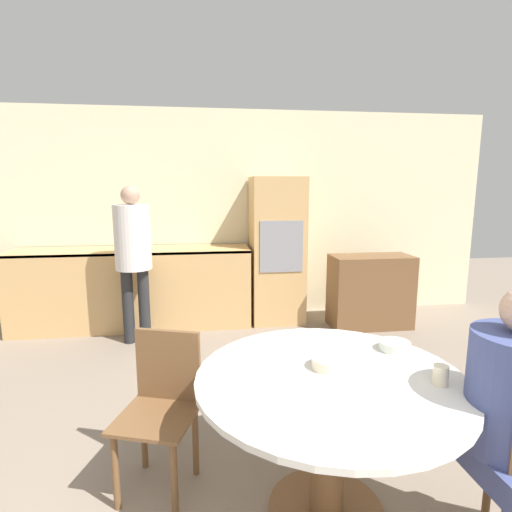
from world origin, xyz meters
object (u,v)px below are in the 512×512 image
person_standing (133,248)px  cup (441,375)px  bowl_centre (395,346)px  oven_unit (277,250)px  dining_table (329,418)px  bowl_near (330,363)px  sideboard (370,291)px  chair_far_left (162,400)px

person_standing → cup: bearing=-56.1°
person_standing → bowl_centre: 2.88m
oven_unit → person_standing: bearing=-161.8°
person_standing → oven_unit: bearing=18.2°
dining_table → oven_unit: bearing=84.2°
dining_table → bowl_near: size_ratio=6.96×
cup → bowl_near: size_ratio=0.49×
sideboard → cup: sideboard is taller
cup → bowl_centre: 0.40m
sideboard → person_standing: size_ratio=0.57×
person_standing → bowl_near: (1.34, -2.43, -0.24)m
dining_table → person_standing: size_ratio=0.78×
chair_far_left → bowl_centre: (1.29, -0.12, 0.30)m
person_standing → bowl_near: bearing=-61.2°
oven_unit → cup: bearing=-87.1°
sideboard → dining_table: sideboard is taller
dining_table → bowl_centre: (0.45, 0.25, 0.25)m
dining_table → cup: bearing=-17.9°
oven_unit → dining_table: bearing=-95.8°
dining_table → bowl_near: bearing=72.7°
dining_table → sideboard: bearing=62.7°
person_standing → bowl_centre: bearing=-52.1°
chair_far_left → cup: size_ratio=9.35×
sideboard → dining_table: bearing=-117.3°
dining_table → bowl_centre: bowl_centre is taller
dining_table → chair_far_left: size_ratio=1.51×
sideboard → bowl_near: sideboard is taller
bowl_centre → bowl_near: bearing=-158.5°
chair_far_left → person_standing: 2.26m
person_standing → bowl_centre: person_standing is taller
sideboard → dining_table: size_ratio=0.73×
bowl_centre → person_standing: bearing=127.9°
bowl_centre → chair_far_left: bearing=174.6°
oven_unit → cup: 3.20m
dining_table → bowl_centre: size_ratio=7.67×
dining_table → chair_far_left: 0.92m
chair_far_left → bowl_near: (0.86, -0.29, 0.30)m
oven_unit → dining_table: (-0.31, -3.04, -0.35)m
bowl_near → bowl_centre: bearing=21.5°
bowl_near → sideboard: bearing=62.4°
sideboard → person_standing: 2.76m
oven_unit → bowl_centre: (0.14, -2.80, -0.10)m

